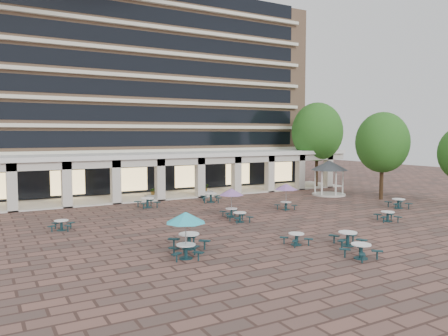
{
  "coord_description": "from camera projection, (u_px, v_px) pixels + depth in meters",
  "views": [
    {
      "loc": [
        -16.84,
        -26.51,
        6.27
      ],
      "look_at": [
        -0.38,
        3.0,
        3.65
      ],
      "focal_mm": 35.0,
      "sensor_mm": 36.0,
      "label": 1
    }
  ],
  "objects": [
    {
      "name": "picnic_table_1",
      "position": [
        348.0,
        237.0,
        24.57
      ],
      "size": [
        2.12,
        2.12,
        0.78
      ],
      "rotation": [
        0.0,
        0.0,
        -0.38
      ],
      "color": "#133339",
      "rests_on": "ground"
    },
    {
      "name": "picnic_table_0",
      "position": [
        189.0,
        240.0,
        23.9
      ],
      "size": [
        1.98,
        1.98,
        0.85
      ],
      "rotation": [
        0.0,
        0.0,
        0.05
      ],
      "color": "#133339",
      "rests_on": "ground"
    },
    {
      "name": "gazebo",
      "position": [
        329.0,
        169.0,
        44.76
      ],
      "size": [
        3.83,
        3.83,
        3.56
      ],
      "rotation": [
        0.0,
        0.0,
        0.3
      ],
      "color": "beige",
      "rests_on": "ground"
    },
    {
      "name": "picnic_table_8",
      "position": [
        61.0,
        224.0,
        28.49
      ],
      "size": [
        1.82,
        1.82,
        0.67
      ],
      "rotation": [
        0.0,
        0.0,
        -0.36
      ],
      "color": "#133339",
      "rests_on": "ground"
    },
    {
      "name": "picnic_table_10",
      "position": [
        240.0,
        216.0,
        31.18
      ],
      "size": [
        1.62,
        1.62,
        0.71
      ],
      "rotation": [
        0.0,
        0.0,
        -0.03
      ],
      "color": "#133339",
      "rests_on": "ground"
    },
    {
      "name": "picnic_table_2",
      "position": [
        361.0,
        250.0,
        22.01
      ],
      "size": [
        1.75,
        1.75,
        0.75
      ],
      "rotation": [
        0.0,
        0.0,
        0.05
      ],
      "color": "#133339",
      "rests_on": "ground"
    },
    {
      "name": "picnic_table_4",
      "position": [
        186.0,
        219.0,
        21.89
      ],
      "size": [
        2.05,
        2.05,
        2.37
      ],
      "rotation": [
        0.0,
        0.0,
        -0.27
      ],
      "color": "#133339",
      "rests_on": "ground"
    },
    {
      "name": "picnic_table_6",
      "position": [
        231.0,
        193.0,
        32.93
      ],
      "size": [
        1.88,
        1.88,
        2.18
      ],
      "rotation": [
        0.0,
        0.0,
        -0.13
      ],
      "color": "#133339",
      "rests_on": "ground"
    },
    {
      "name": "picnic_table_7",
      "position": [
        388.0,
        215.0,
        31.42
      ],
      "size": [
        1.98,
        1.98,
        0.72
      ],
      "rotation": [
        0.0,
        0.0,
        -0.43
      ],
      "color": "#133339",
      "rests_on": "ground"
    },
    {
      "name": "picnic_table_3",
      "position": [
        398.0,
        203.0,
        37.05
      ],
      "size": [
        2.16,
        2.16,
        0.8
      ],
      "rotation": [
        0.0,
        0.0,
        -0.34
      ],
      "color": "#133339",
      "rests_on": "ground"
    },
    {
      "name": "picnic_table_9",
      "position": [
        147.0,
        202.0,
        37.39
      ],
      "size": [
        1.99,
        1.99,
        0.84
      ],
      "rotation": [
        0.0,
        0.0,
        0.08
      ],
      "color": "#133339",
      "rests_on": "ground"
    },
    {
      "name": "tree_east_a",
      "position": [
        382.0,
        142.0,
        41.67
      ],
      "size": [
        5.04,
        5.04,
        8.4
      ],
      "color": "#3C2B18",
      "rests_on": "ground"
    },
    {
      "name": "tree_east_c",
      "position": [
        317.0,
        132.0,
        51.4
      ],
      "size": [
        6.01,
        6.01,
        10.01
      ],
      "color": "#3C2B18",
      "rests_on": "ground"
    },
    {
      "name": "ground",
      "position": [
        249.0,
        221.0,
        31.75
      ],
      "size": [
        120.0,
        120.0,
        0.0
      ],
      "primitive_type": "plane",
      "color": "brown",
      "rests_on": "ground"
    },
    {
      "name": "apartment_building",
      "position": [
        137.0,
        82.0,
        52.95
      ],
      "size": [
        40.0,
        15.5,
        25.2
      ],
      "color": "tan",
      "rests_on": "ground"
    },
    {
      "name": "picnic_table_13",
      "position": [
        211.0,
        197.0,
        40.26
      ],
      "size": [
        2.33,
        2.33,
        0.86
      ],
      "rotation": [
        0.0,
        0.0,
        -0.39
      ],
      "color": "#133339",
      "rests_on": "ground"
    },
    {
      "name": "planter_left",
      "position": [
        153.0,
        195.0,
        41.68
      ],
      "size": [
        1.5,
        0.77,
        1.21
      ],
      "color": "gray",
      "rests_on": "ground"
    },
    {
      "name": "planter_right",
      "position": [
        206.0,
        191.0,
        44.4
      ],
      "size": [
        1.5,
        0.75,
        1.22
      ],
      "color": "gray",
      "rests_on": "ground"
    },
    {
      "name": "retail_arcade",
      "position": [
        171.0,
        166.0,
        44.41
      ],
      "size": [
        42.0,
        6.6,
        4.4
      ],
      "color": "white",
      "rests_on": "ground"
    },
    {
      "name": "picnic_table_11",
      "position": [
        286.0,
        188.0,
        36.13
      ],
      "size": [
        1.89,
        1.89,
        2.18
      ],
      "rotation": [
        0.0,
        0.0,
        0.1
      ],
      "color": "#133339",
      "rests_on": "ground"
    },
    {
      "name": "picnic_table_5",
      "position": [
        296.0,
        238.0,
        24.74
      ],
      "size": [
        1.51,
        1.51,
        0.67
      ],
      "rotation": [
        0.0,
        0.0,
        -0.0
      ],
      "color": "#133339",
      "rests_on": "ground"
    }
  ]
}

